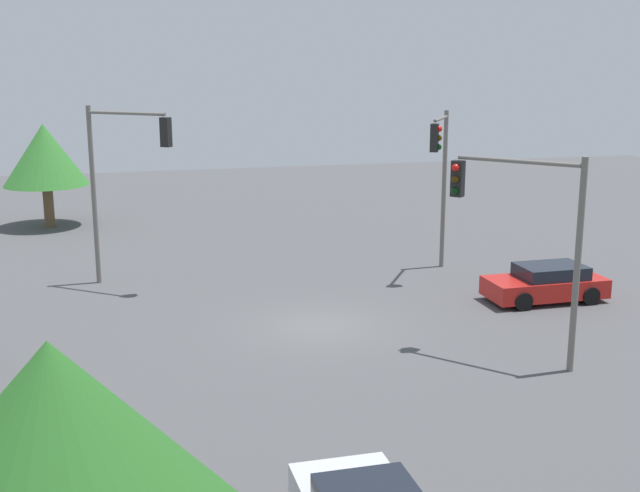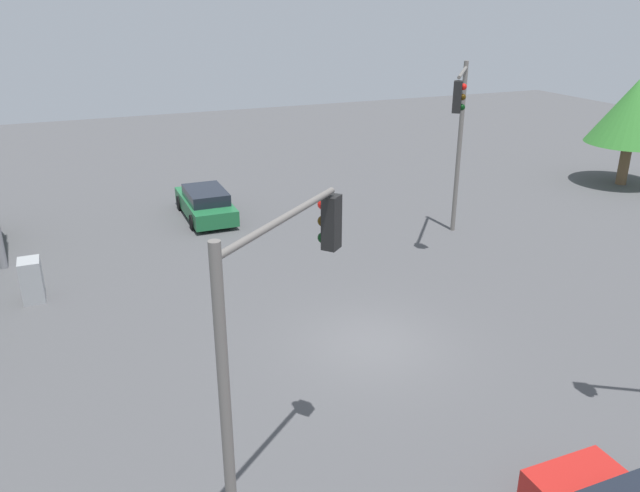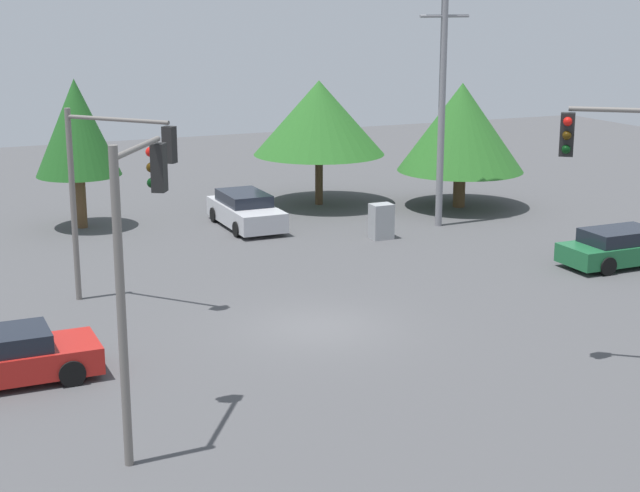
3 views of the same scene
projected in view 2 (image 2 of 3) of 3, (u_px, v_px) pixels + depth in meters
The scene contains 6 objects.
ground_plane at pixel (372, 344), 17.45m from camera, with size 80.00×80.00×0.00m, color #4C4C4F.
sedan_green at pixel (206, 203), 27.34m from camera, with size 4.62×1.94×1.32m.
traffic_signal_main at pixel (459, 125), 23.14m from camera, with size 2.97×2.43×6.81m.
traffic_signal_aux at pixel (275, 317), 10.31m from camera, with size 2.67×3.05×5.97m.
electrical_cabinet at pixel (32, 280), 19.73m from camera, with size 0.84×0.65×1.39m, color #9EA0A3.
tree_right at pixel (634, 112), 31.13m from camera, with size 4.32×4.32×5.32m.
Camera 2 is at (-13.49, 7.17, 8.99)m, focal length 35.00 mm.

